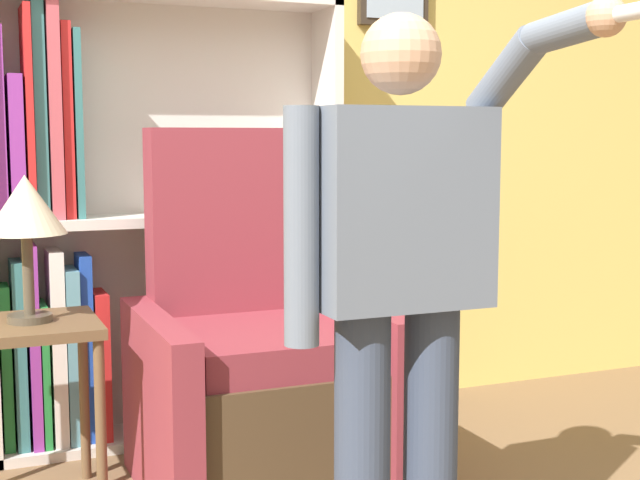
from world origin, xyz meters
TOP-DOWN VIEW (x-y plane):
  - wall_back at (0.01, 2.03)m, footprint 8.00×0.11m
  - bookcase at (-0.34, 1.87)m, footprint 1.46×0.28m
  - armchair at (0.05, 1.25)m, footprint 0.85×0.85m
  - person_standing at (0.13, 0.29)m, footprint 0.61×0.78m
  - side_table at (-0.73, 1.32)m, footprint 0.45×0.45m
  - table_lamp at (-0.73, 1.32)m, footprint 0.27×0.27m

SIDE VIEW (x-z plane):
  - armchair at x=0.05m, z-range -0.25..1.05m
  - side_table at x=-0.73m, z-range 0.21..0.85m
  - bookcase at x=-0.34m, z-range -0.05..1.80m
  - person_standing at x=0.13m, z-range 0.12..1.70m
  - table_lamp at x=-0.73m, z-range 0.78..1.27m
  - wall_back at x=0.01m, z-range 0.00..2.80m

